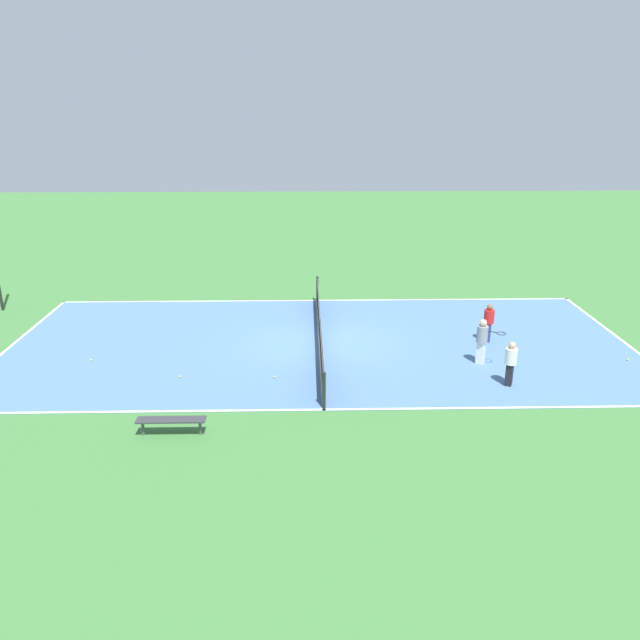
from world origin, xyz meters
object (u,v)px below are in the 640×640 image
(player_baseline_gray, at_px, (482,339))
(player_coach_red, at_px, (489,321))
(tennis_net, at_px, (320,329))
(player_far_white, at_px, (511,361))
(tennis_ball_midcourt, at_px, (275,377))
(tennis_ball_right_alley, at_px, (180,377))
(tennis_ball_left_sideline, at_px, (628,359))
(tennis_ball_far_baseline, at_px, (91,360))
(bench, at_px, (171,421))

(player_baseline_gray, distance_m, player_coach_red, 2.16)
(tennis_net, distance_m, player_coach_red, 6.03)
(player_far_white, bearing_deg, tennis_ball_midcourt, 111.72)
(player_baseline_gray, bearing_deg, tennis_ball_midcourt, -138.95)
(player_coach_red, xyz_separation_m, tennis_ball_right_alley, (-2.92, 10.48, -0.74))
(tennis_ball_left_sideline, xyz_separation_m, tennis_ball_far_baseline, (0.35, 17.90, 0.00))
(bench, bearing_deg, tennis_ball_midcourt, -126.22)
(player_far_white, distance_m, tennis_ball_left_sideline, 4.97)
(tennis_net, relative_size, player_far_white, 7.21)
(player_coach_red, xyz_separation_m, tennis_ball_midcourt, (-2.99, 7.51, -0.74))
(player_baseline_gray, relative_size, tennis_ball_midcourt, 22.62)
(player_baseline_gray, height_order, player_coach_red, player_baseline_gray)
(bench, height_order, player_baseline_gray, player_baseline_gray)
(player_coach_red, bearing_deg, tennis_net, -67.84)
(tennis_net, bearing_deg, tennis_ball_far_baseline, 100.72)
(player_far_white, bearing_deg, tennis_net, 84.65)
(tennis_net, height_order, tennis_ball_left_sideline, tennis_net)
(tennis_ball_far_baseline, bearing_deg, player_far_white, -99.16)
(player_far_white, relative_size, tennis_ball_left_sideline, 20.57)
(bench, bearing_deg, tennis_net, -122.16)
(tennis_ball_right_alley, bearing_deg, tennis_ball_far_baseline, 66.36)
(player_coach_red, bearing_deg, player_far_white, 15.92)
(bench, relative_size, player_baseline_gray, 1.16)
(player_far_white, height_order, tennis_ball_midcourt, player_far_white)
(tennis_net, height_order, tennis_ball_far_baseline, tennis_net)
(player_far_white, distance_m, tennis_ball_midcourt, 7.22)
(tennis_ball_right_alley, bearing_deg, player_coach_red, -74.45)
(tennis_ball_left_sideline, relative_size, tennis_ball_midcourt, 1.00)
(player_baseline_gray, distance_m, tennis_ball_midcourt, 6.85)
(tennis_ball_left_sideline, height_order, tennis_ball_far_baseline, same)
(player_baseline_gray, xyz_separation_m, tennis_ball_right_alley, (-0.90, 9.70, -0.84))
(player_baseline_gray, xyz_separation_m, tennis_ball_midcourt, (-0.98, 6.73, -0.84))
(tennis_ball_left_sideline, distance_m, tennis_ball_right_alley, 14.74)
(tennis_ball_left_sideline, bearing_deg, tennis_ball_right_alley, 94.08)
(tennis_net, bearing_deg, tennis_ball_midcourt, 153.09)
(player_coach_red, height_order, tennis_ball_left_sideline, player_coach_red)
(tennis_net, bearing_deg, tennis_ball_left_sideline, -99.99)
(player_far_white, bearing_deg, tennis_ball_left_sideline, -41.47)
(tennis_net, relative_size, tennis_ball_right_alley, 148.24)
(tennis_net, distance_m, tennis_ball_midcourt, 3.32)
(player_coach_red, relative_size, tennis_ball_right_alley, 20.52)
(tennis_ball_midcourt, distance_m, tennis_ball_right_alley, 2.98)
(tennis_ball_left_sideline, xyz_separation_m, tennis_ball_midcourt, (-1.12, 11.73, 0.00))
(player_coach_red, distance_m, tennis_ball_midcourt, 8.12)
(player_coach_red, bearing_deg, bench, -35.82)
(tennis_net, height_order, tennis_ball_right_alley, tennis_net)
(tennis_net, xyz_separation_m, tennis_ball_midcourt, (-2.93, 1.49, -0.52))
(player_far_white, bearing_deg, tennis_ball_right_alley, 112.87)
(player_far_white, height_order, tennis_ball_far_baseline, player_far_white)
(player_baseline_gray, bearing_deg, player_coach_red, 101.52)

